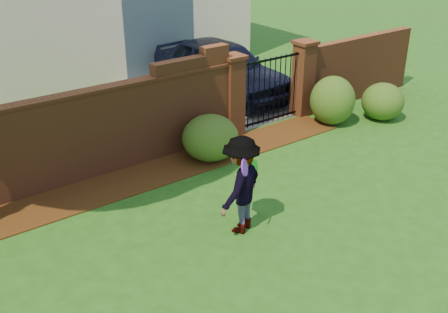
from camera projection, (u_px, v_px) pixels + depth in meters
ground at (267, 253)px, 8.23m from camera, size 80.00×80.00×0.01m
mulch_bed at (113, 186)px, 10.13m from camera, size 11.10×1.08×0.03m
brick_wall at (39, 145)px, 9.64m from camera, size 8.70×0.31×2.16m
brick_wall_return at (357, 68)px, 14.32m from camera, size 4.00×0.25×1.70m
pillar_left at (233, 95)px, 12.01m from camera, size 0.50×0.50×1.88m
pillar_right at (303, 78)px, 13.20m from camera, size 0.50×0.50×1.88m
iron_gate at (269, 90)px, 12.65m from camera, size 1.78×0.03×1.60m
driveway at (180, 83)px, 15.91m from camera, size 3.20×8.00×0.01m
car at (229, 70)px, 14.46m from camera, size 2.19×4.65×1.54m
shrub_left at (210, 138)px, 11.04m from camera, size 1.18×1.18×0.96m
shrub_middle at (333, 100)px, 12.80m from camera, size 1.07×1.07×1.18m
shrub_right at (383, 101)px, 13.12m from camera, size 1.03×1.03×0.92m
man at (243, 186)px, 8.47m from camera, size 1.22×1.00×1.65m
frisbee_purple at (245, 168)px, 7.94m from camera, size 0.26×0.23×0.27m
frisbee_green at (254, 168)px, 8.67m from camera, size 0.28×0.19×0.28m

